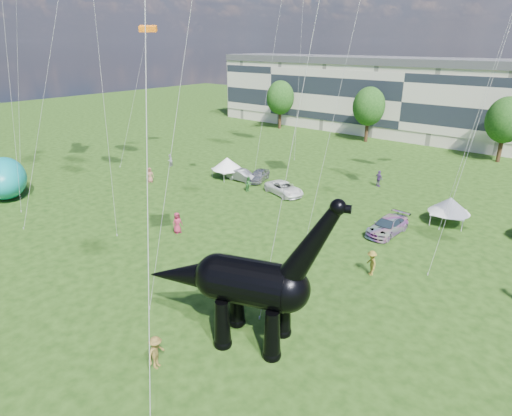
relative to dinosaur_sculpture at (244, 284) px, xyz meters
The scene contains 14 objects.
ground 7.21m from the dinosaur_sculpture, 162.31° to the right, with size 220.00×220.00×0.00m, color #16330C.
terrace_row 61.75m from the dinosaur_sculpture, 103.12° to the left, with size 78.00×11.00×12.00m, color beige.
tree_far_left 62.56m from the dinosaur_sculpture, 125.17° to the left, with size 5.20×5.20×9.44m.
tree_mid_left 54.24m from the dinosaur_sculpture, 109.41° to the left, with size 5.20×5.20×9.44m.
tree_mid_right 51.20m from the dinosaur_sculpture, 87.76° to the left, with size 5.20×5.20×9.44m.
dinosaur_sculpture is the anchor object (origin of this frame).
car_silver 29.22m from the dinosaur_sculpture, 128.06° to the left, with size 1.66×4.14×1.41m, color #B1B2B6.
car_grey 29.26m from the dinosaur_sculpture, 131.85° to the left, with size 1.45×4.16×1.37m, color slate.
car_white 24.70m from the dinosaur_sculpture, 121.27° to the left, with size 2.29×4.97×1.38m, color white.
car_dark 18.76m from the dinosaur_sculpture, 89.28° to the left, with size 2.04×5.02×1.46m, color #595960.
gazebo_near 24.57m from the dinosaur_sculpture, 81.72° to the left, with size 4.24×4.24×2.53m.
gazebo_left 30.65m from the dinosaur_sculpture, 135.34° to the left, with size 4.45×4.45×2.55m.
inflatable_teal 35.09m from the dinosaur_sculpture, behind, with size 6.87×4.30×4.30m, color #0C8B92.
visitors 14.83m from the dinosaur_sculpture, 120.40° to the left, with size 46.39×36.06×1.90m.
Camera 1 is at (19.28, -12.98, 15.71)m, focal length 30.00 mm.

